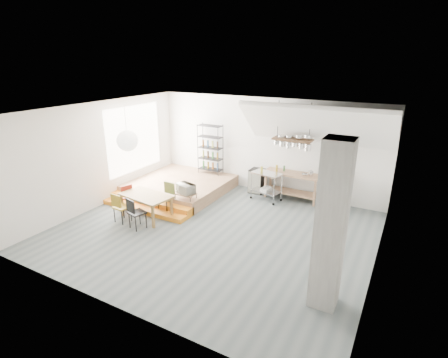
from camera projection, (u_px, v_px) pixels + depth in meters
The scene contains 26 objects.
floor at pixel (213, 231), 9.40m from camera, with size 8.00×8.00×0.00m, color #535D5F.
wall_back at pixel (266, 146), 11.77m from camera, with size 8.00×0.04×3.20m, color silver.
wall_left at pixel (101, 155), 10.70m from camera, with size 0.04×7.00×3.20m, color silver.
wall_right at pixel (383, 205), 7.05m from camera, with size 0.04×7.00×3.20m, color silver.
ceiling at pixel (212, 111), 8.35m from camera, with size 8.00×7.00×0.02m, color white.
slope_ceiling at pixel (316, 125), 10.14m from camera, with size 4.40×1.80×0.15m, color white.
window_pane at pixel (135, 139), 11.87m from camera, with size 0.02×2.50×2.20m, color white.
platform at pixel (181, 186), 12.13m from camera, with size 3.00×3.00×0.40m, color #8C6446.
step_lower at pixel (143, 209), 10.56m from camera, with size 3.00×0.35×0.13m, color orange.
step_upper at pixel (151, 203), 10.83m from camera, with size 3.00×0.35×0.27m, color orange.
concrete_column at pixel (331, 227), 6.13m from camera, with size 0.50×0.50×3.20m, color slate.
kitchen_counter at pixel (292, 181), 11.30m from camera, with size 1.80×0.60×0.91m.
stove at pixel (335, 193), 10.72m from camera, with size 0.60×0.60×1.18m.
pot_rack at pixel (293, 142), 10.66m from camera, with size 1.20×0.50×1.43m.
wire_shelving at pixel (210, 148), 12.52m from camera, with size 0.88×0.38×1.80m.
microwave_shelf at pixel (186, 194), 10.48m from camera, with size 0.60×0.40×0.16m.
paper_lantern at pixel (127, 141), 9.82m from camera, with size 0.60×0.60×0.60m, color white.
dining_table at pixel (146, 197), 10.00m from camera, with size 1.58×1.03×0.70m.
chair_mustard at pixel (120, 205), 9.71m from camera, with size 0.44×0.44×0.88m.
chair_black at pixel (135, 211), 9.35m from camera, with size 0.50×0.50×0.88m.
chair_olive at pixel (167, 195), 10.44m from camera, with size 0.43×0.43×0.89m.
chair_red at pixel (126, 195), 10.55m from camera, with size 0.48×0.48×0.82m.
rolling_cart at pixel (266, 182), 11.25m from camera, with size 1.03×0.70×0.93m.
mini_fridge at pixel (257, 181), 11.98m from camera, with size 0.48×0.48×0.82m, color black.
microwave at pixel (186, 188), 10.43m from camera, with size 0.54×0.36×0.30m, color beige.
bowl at pixel (305, 175), 10.97m from camera, with size 0.20×0.20×0.05m, color silver.
Camera 1 is at (4.32, -7.23, 4.42)m, focal length 28.00 mm.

